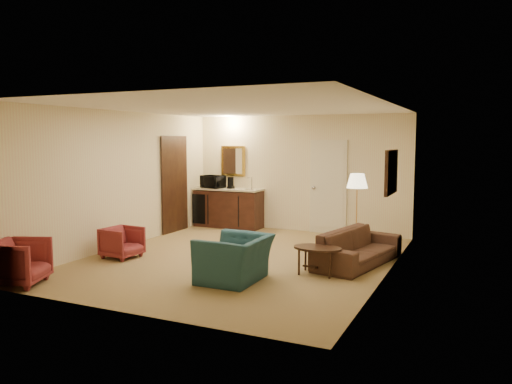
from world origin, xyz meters
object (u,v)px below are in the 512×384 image
wetbar_cabinet (229,208)px  floor_lamp (357,213)px  rose_chair_far (18,260)px  waste_bin (252,223)px  rose_chair_near (122,241)px  microwave (213,180)px  sofa (358,242)px  teal_armchair (235,251)px  coffee_table (317,261)px  coffee_maker (231,183)px

wetbar_cabinet → floor_lamp: bearing=-21.5°
rose_chair_far → waste_bin: bearing=-34.1°
floor_lamp → rose_chair_near: bearing=-148.7°
microwave → sofa: bearing=-12.8°
teal_armchair → rose_chair_near: bearing=-100.6°
wetbar_cabinet → rose_chair_near: 3.52m
sofa → teal_armchair: size_ratio=1.91×
teal_armchair → sofa: bearing=141.0°
rose_chair_near → waste_bin: bearing=-10.4°
rose_chair_far → wetbar_cabinet: bearing=-27.2°
sofa → rose_chair_far: 5.20m
wetbar_cabinet → rose_chair_far: (-0.50, -5.43, -0.10)m
rose_chair_far → floor_lamp: size_ratio=0.50×
coffee_table → rose_chair_far: bearing=-147.9°
floor_lamp → waste_bin: floor_lamp is taller
wetbar_cabinet → coffee_table: bearing=-44.5°
microwave → wetbar_cabinet: bearing=27.3°
waste_bin → microwave: size_ratio=0.55×
rose_chair_near → coffee_table: bearing=-79.3°
teal_armchair → microwave: microwave is taller
teal_armchair → microwave: bearing=-146.5°
coffee_table → waste_bin: coffee_table is taller
coffee_maker → rose_chair_near: bearing=-97.8°
rose_chair_near → rose_chair_far: rose_chair_far is taller
rose_chair_far → microwave: 5.41m
waste_bin → teal_armchair: bearing=-68.3°
teal_armchair → microwave: 4.71m
rose_chair_near → coffee_table: rose_chair_near is taller
coffee_table → microwave: bearing=139.4°
waste_bin → coffee_maker: size_ratio=1.10×
wetbar_cabinet → rose_chair_near: size_ratio=2.74×
teal_armchair → rose_chair_near: (-2.44, 0.46, -0.15)m
microwave → waste_bin: bearing=14.6°
sofa → waste_bin: 3.65m
coffee_maker → floor_lamp: bearing=-24.2°
teal_armchair → coffee_table: bearing=130.6°
coffee_table → microwave: microwave is taller
microwave → coffee_maker: (0.45, 0.06, -0.05)m
rose_chair_near → coffee_maker: coffee_maker is taller
microwave → coffee_maker: bearing=23.3°
waste_bin → coffee_maker: 1.08m
wetbar_cabinet → waste_bin: size_ratio=5.54×
teal_armchair → wetbar_cabinet: bearing=-151.0°
sofa → coffee_table: 0.99m
wetbar_cabinet → microwave: size_ratio=3.06×
sofa → rose_chair_far: bearing=140.3°
sofa → teal_armchair: 2.23m
sofa → microwave: microwave is taller
sofa → rose_chair_near: bearing=120.6°
wetbar_cabinet → rose_chair_near: wetbar_cabinet is taller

